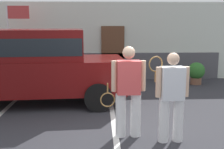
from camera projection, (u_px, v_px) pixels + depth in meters
name	position (u px, v px, depth m)	size (l,w,h in m)	color
ground_plane	(130.00, 138.00, 5.67)	(40.00, 40.00, 0.00)	#2D2D33
parking_stripe_1	(113.00, 114.00, 7.13)	(0.12, 4.40, 0.01)	silver
house_frontage	(114.00, 43.00, 11.44)	(9.87, 0.40, 3.02)	silver
parked_suv	(35.00, 63.00, 7.91)	(4.73, 2.44, 2.05)	#590C0C
tennis_player_man	(128.00, 91.00, 5.59)	(0.92, 0.29, 1.79)	white
tennis_player_woman	(172.00, 96.00, 5.35)	(0.77, 0.29, 1.70)	white
potted_plant_by_porch	(196.00, 72.00, 10.53)	(0.61, 0.61, 0.81)	brown
flag_pole	(14.00, 29.00, 10.27)	(0.80, 0.05, 2.87)	silver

